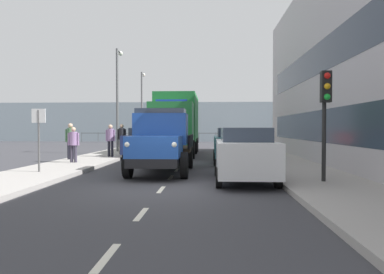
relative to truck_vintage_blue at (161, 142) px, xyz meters
name	(u,v)px	position (x,y,z in m)	size (l,w,h in m)	color
ground_plane	(188,157)	(-0.48, -7.94, -1.18)	(80.00, 80.00, 0.00)	#38383D
sidewalk_left	(269,156)	(-5.25, -7.94, -1.10)	(2.75, 43.27, 0.15)	#9E9993
sidewalk_right	(108,155)	(4.29, -7.94, -1.10)	(2.75, 43.27, 0.15)	#9E9993
road_centreline_markings	(187,157)	(-0.48, -7.73, -1.17)	(0.12, 39.42, 0.01)	silver
sea_horizon	(200,122)	(-0.48, -32.57, 1.32)	(80.00, 0.80, 5.00)	#84939E
seawall_railing	(199,135)	(-0.48, -28.97, -0.26)	(28.08, 0.08, 1.20)	#4C5156
truck_vintage_blue	(161,142)	(0.00, 0.00, 0.00)	(2.17, 5.64, 2.43)	black
lorry_cargo_green	(176,122)	(0.32, -9.47, 0.90)	(2.58, 8.20, 3.87)	#1E7033
car_white_kerbside_near	(244,154)	(-2.92, 1.86, -0.28)	(1.85, 4.29, 1.72)	white
car_teal_kerbside_1	(233,145)	(-2.92, -4.12, -0.28)	(1.87, 4.10, 1.72)	#1E6670
car_navy_oppositeside_0	(146,142)	(1.96, -7.58, -0.28)	(1.98, 4.50, 1.72)	navy
car_grey_oppositeside_1	(161,139)	(1.96, -14.34, -0.28)	(1.92, 4.31, 1.72)	slate
car_red_oppositeside_2	(170,137)	(1.96, -20.63, -0.28)	(1.80, 4.58, 1.72)	#B21E1E
pedestrian_in_dark_coat	(73,142)	(4.38, -2.67, -0.09)	(0.53, 0.34, 1.61)	#383342
pedestrian_near_railing	(70,138)	(5.13, -4.23, 0.04)	(0.53, 0.34, 1.80)	black
pedestrian_strolling	(110,138)	(3.64, -6.10, 0.01)	(0.53, 0.34, 1.76)	black
pedestrian_with_bag	(122,136)	(3.48, -8.02, 0.04)	(0.53, 0.34, 1.80)	#4C473D
traffic_light_near	(325,102)	(-5.17, 2.81, 1.29)	(0.28, 0.41, 3.20)	black
lamp_post_promenade	(118,91)	(4.40, -10.67, 3.04)	(0.32, 1.14, 6.89)	#59595B
lamp_post_far	(142,102)	(4.49, -19.82, 2.96)	(0.32, 1.14, 6.74)	#59595B
street_sign	(39,129)	(4.28, 0.87, 0.50)	(0.50, 0.07, 2.25)	#4C4C4C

